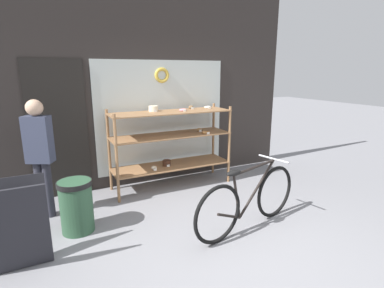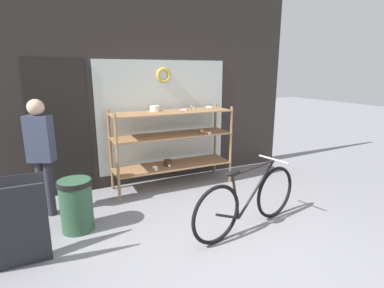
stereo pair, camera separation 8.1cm
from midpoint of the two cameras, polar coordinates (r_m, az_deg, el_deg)
name	(u,v)px [view 1 (the left image)]	position (r m, az deg, el deg)	size (l,w,h in m)	color
ground_plane	(235,257)	(3.42, 7.39, -20.64)	(30.00, 30.00, 0.00)	gray
storefront_facade	(147,77)	(5.19, -8.95, 12.48)	(5.35, 0.13, 3.75)	#2D2826
display_case	(171,138)	(4.99, -4.41, 1.06)	(1.99, 0.59, 1.37)	#8E6642
bicycle	(249,200)	(3.79, 10.11, -10.53)	(1.72, 0.53, 0.84)	black
sandwich_board	(15,227)	(3.46, -31.23, -13.37)	(0.60, 0.39, 0.91)	#232328
pedestrian	(40,150)	(4.35, -27.51, -1.10)	(0.37, 0.30, 1.58)	#282833
trash_bin	(76,204)	(3.96, -21.73, -10.61)	(0.41, 0.41, 0.65)	#2D5138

